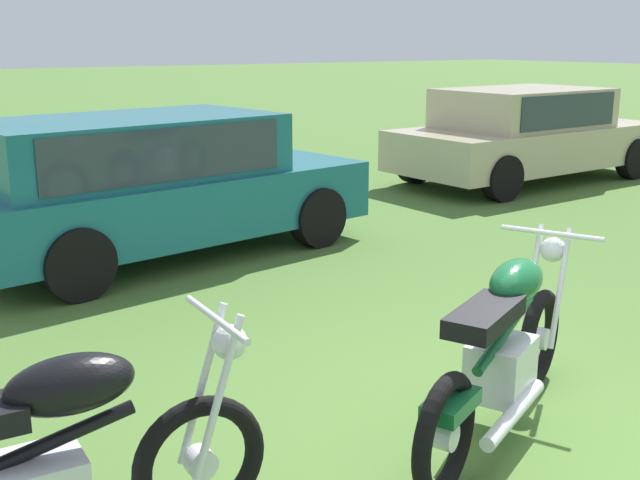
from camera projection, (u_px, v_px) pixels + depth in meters
ground_plane at (533, 444)px, 4.31m from camera, size 120.00×120.00×0.00m
motorcycle_black at (33, 473)px, 3.13m from camera, size 2.10×0.64×1.02m
motorcycle_green at (503, 350)px, 4.35m from camera, size 1.97×1.13×1.02m
car_teal at (147, 176)px, 7.82m from camera, size 4.31×2.33×1.43m
car_beige at (525, 130)px, 12.07m from camera, size 4.54×2.13×1.43m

